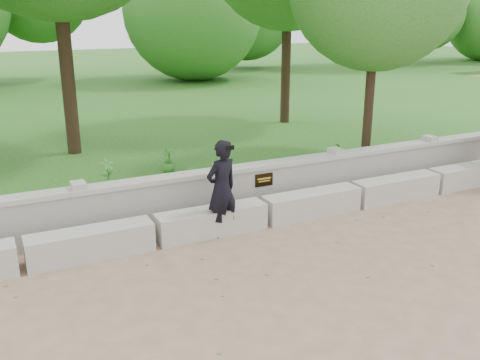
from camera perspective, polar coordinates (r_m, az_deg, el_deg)
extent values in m
plane|color=#9A7C5E|center=(8.04, 9.15, -9.26)|extent=(80.00, 80.00, 0.00)
cube|color=#1D5815|center=(20.54, -13.96, 7.29)|extent=(40.00, 22.00, 0.25)
cube|color=#AAA7A0|center=(8.49, -15.60, -6.52)|extent=(1.90, 0.45, 0.45)
cube|color=#AAA7A0|center=(9.01, -3.03, -4.45)|extent=(1.90, 0.45, 0.45)
cube|color=#AAA7A0|center=(9.91, 7.66, -2.50)|extent=(1.90, 0.45, 0.45)
cube|color=#AAA7A0|center=(11.10, 16.30, -0.86)|extent=(1.90, 0.45, 0.45)
cube|color=#AAA7A0|center=(12.50, 23.13, 0.45)|extent=(1.90, 0.45, 0.45)
cube|color=#9F9D97|center=(9.94, 0.66, -1.15)|extent=(12.50, 0.25, 0.82)
cube|color=#AAA7A0|center=(9.80, 0.66, 1.34)|extent=(12.50, 0.35, 0.08)
cube|color=black|center=(9.89, 2.58, 0.01)|extent=(0.36, 0.02, 0.24)
imported|color=black|center=(8.74, -1.97, -0.96)|extent=(0.68, 0.54, 1.64)
cube|color=black|center=(8.24, -1.08, 3.45)|extent=(0.14, 0.06, 0.07)
cylinder|color=#382619|center=(13.51, -18.12, 12.74)|extent=(0.33, 0.33, 4.82)
cylinder|color=#382619|center=(13.00, 13.69, 9.37)|extent=(0.22, 0.22, 3.22)
cylinder|color=#382619|center=(16.83, 4.94, 13.28)|extent=(0.29, 0.29, 4.23)
imported|color=#3B862D|center=(10.90, -13.92, 0.75)|extent=(0.35, 0.29, 0.59)
imported|color=#3B862D|center=(10.22, -4.95, -0.12)|extent=(0.36, 0.36, 0.51)
imported|color=#3B862D|center=(11.90, 11.18, 2.34)|extent=(0.70, 0.70, 0.59)
imported|color=#3B862D|center=(11.66, -7.61, 2.13)|extent=(0.41, 0.42, 0.56)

